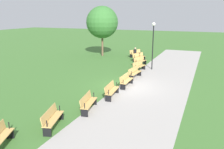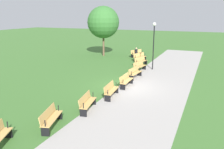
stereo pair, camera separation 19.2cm
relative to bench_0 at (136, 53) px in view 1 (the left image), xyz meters
The scene contains 14 objects.
ground_plane 12.50m from the bench_0, 14.03° to the left, with size 120.00×120.00×0.00m, color #3D6B2D.
path_paving 13.09m from the bench_0, 22.21° to the left, with size 39.64×5.02×0.01m, color #A39E99.
bench_0 is the anchor object (origin of this frame).
bench_1 2.52m from the bench_0, 24.72° to the left, with size 1.88×1.13×0.89m.
bench_2 5.03m from the bench_0, 21.97° to the left, with size 1.90×0.98×0.89m.
bench_3 7.53m from the bench_0, 19.22° to the left, with size 1.90×0.82×0.89m.
bench_4 10.01m from the bench_0, 16.47° to the left, with size 1.88×0.65×0.89m.
bench_5 12.47m from the bench_0, 13.73° to the left, with size 1.84×0.47×0.89m.
bench_6 14.90m from the bench_0, 10.98° to the left, with size 1.88×0.65×0.89m.
bench_7 17.30m from the bench_0, ahead, with size 1.90×0.82×0.89m.
bench_8 19.66m from the bench_0, ahead, with size 1.90×0.98×0.89m.
person_seated 0.28m from the bench_0, 10.66° to the left, with size 0.51×0.60×1.20m.
tree_2 5.68m from the bench_0, 77.73° to the right, with size 3.96×3.96×6.21m.
lamp_post 7.31m from the bench_0, 30.30° to the left, with size 0.32×0.32×4.47m.
Camera 1 is at (15.68, 5.36, 5.23)m, focal length 37.37 mm.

